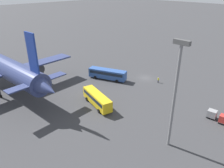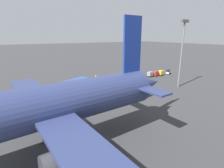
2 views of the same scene
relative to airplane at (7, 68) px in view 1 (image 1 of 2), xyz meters
The scene contains 8 objects.
ground_plane 41.91m from the airplane, 120.27° to the right, with size 600.00×600.00×0.00m, color #38383A.
airplane is the anchor object (origin of this frame).
shuttle_bus_near 29.45m from the airplane, 116.36° to the right, with size 12.40×7.37×3.31m.
shuttle_bus_far 26.93m from the airplane, 151.25° to the right, with size 11.46×5.13×3.25m.
worker_person 44.44m from the airplane, 126.10° to the right, with size 0.38×0.38×1.74m.
cargo_cart_red 56.44m from the airplane, 150.65° to the right, with size 2.18×1.90×2.06m.
cargo_cart_grey 54.19m from the airplane, 148.95° to the right, with size 2.18×1.90×2.06m.
light_pole 46.24m from the airplane, 163.87° to the right, with size 2.80×0.70×20.53m.
Camera 1 is at (-39.76, 54.10, 28.58)m, focal length 35.00 mm.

